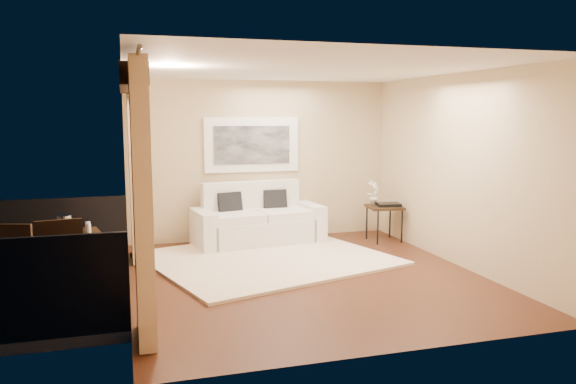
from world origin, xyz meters
name	(u,v)px	position (x,y,z in m)	size (l,w,h in m)	color
floor	(306,277)	(0.00, 0.00, 0.00)	(5.00, 5.00, 0.00)	#4C2616
room_shell	(132,80)	(-2.13, 0.00, 2.52)	(5.00, 6.40, 5.00)	white
balcony	(34,285)	(-3.31, 0.00, 0.18)	(1.81, 2.60, 1.17)	#605B56
curtains	(138,182)	(-2.11, 0.00, 1.34)	(0.16, 4.80, 2.64)	tan
artwork	(252,145)	(-0.17, 2.46, 1.62)	(1.62, 0.07, 0.92)	white
rug	(267,258)	(-0.28, 1.00, 0.02)	(3.22, 2.81, 0.04)	#FFEDCD
sofa	(257,222)	(-0.18, 2.09, 0.36)	(2.20, 1.16, 1.01)	white
side_table	(384,209)	(1.93, 1.66, 0.54)	(0.62, 0.62, 0.60)	black
tray	(388,205)	(1.99, 1.64, 0.63)	(0.38, 0.28, 0.05)	black
orchid	(374,192)	(1.80, 1.84, 0.82)	(0.23, 0.16, 0.44)	white
bistro_table	(75,239)	(-2.87, 0.36, 0.61)	(0.69, 0.69, 0.69)	black
balcony_chair_far	(20,255)	(-3.46, 0.12, 0.51)	(0.48, 0.48, 0.89)	black
balcony_chair_near	(61,264)	(-2.91, -0.89, 0.62)	(0.53, 0.53, 1.07)	black
ice_bucket	(64,223)	(-3.00, 0.49, 0.79)	(0.18, 0.18, 0.20)	white
candle	(79,227)	(-2.83, 0.52, 0.73)	(0.06, 0.06, 0.07)	red
vase	(68,229)	(-2.92, 0.18, 0.78)	(0.04, 0.04, 0.18)	white
glass_a	(88,228)	(-2.70, 0.28, 0.75)	(0.06, 0.06, 0.12)	white
glass_b	(88,226)	(-2.72, 0.41, 0.75)	(0.06, 0.06, 0.12)	white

